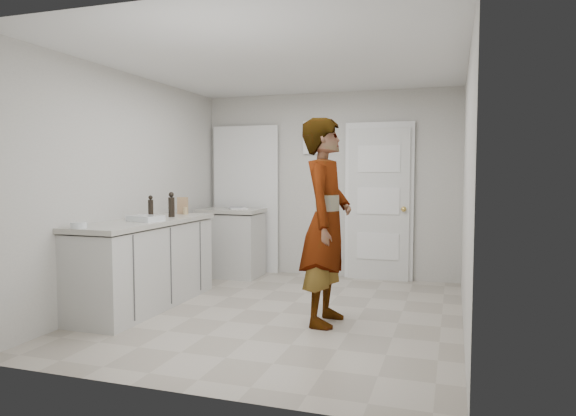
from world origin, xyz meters
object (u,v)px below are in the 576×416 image
(person, at_px, (326,222))
(oil_cruet_a, at_px, (171,205))
(spice_jar, at_px, (185,211))
(oil_cruet_b, at_px, (151,207))
(baking_dish, at_px, (146,219))
(egg_bowl, at_px, (79,225))
(cake_mix_box, at_px, (183,206))

(person, distance_m, oil_cruet_a, 1.91)
(spice_jar, relative_size, oil_cruet_b, 0.34)
(spice_jar, bearing_deg, person, -21.16)
(baking_dish, height_order, egg_bowl, baking_dish)
(egg_bowl, bearing_deg, baking_dish, 76.71)
(spice_jar, xyz_separation_m, baking_dish, (0.03, -0.87, -0.02))
(person, relative_size, oil_cruet_a, 6.87)
(spice_jar, distance_m, egg_bowl, 1.64)
(baking_dish, bearing_deg, person, 4.11)
(oil_cruet_b, height_order, egg_bowl, oil_cruet_b)
(egg_bowl, bearing_deg, cake_mix_box, 87.39)
(baking_dish, relative_size, egg_bowl, 2.68)
(oil_cruet_b, bearing_deg, egg_bowl, -93.48)
(oil_cruet_a, xyz_separation_m, oil_cruet_b, (-0.11, -0.24, -0.01))
(cake_mix_box, xyz_separation_m, oil_cruet_b, (-0.01, -0.66, 0.02))
(spice_jar, relative_size, oil_cruet_a, 0.31)
(oil_cruet_b, distance_m, egg_bowl, 1.05)
(oil_cruet_b, xyz_separation_m, baking_dish, (0.12, -0.28, -0.09))
(oil_cruet_a, relative_size, baking_dish, 0.73)
(baking_dish, bearing_deg, oil_cruet_a, 90.59)
(cake_mix_box, relative_size, egg_bowl, 1.40)
(oil_cruet_a, height_order, egg_bowl, oil_cruet_a)
(spice_jar, bearing_deg, baking_dish, -88.03)
(oil_cruet_b, relative_size, baking_dish, 0.66)
(cake_mix_box, height_order, oil_cruet_b, oil_cruet_b)
(cake_mix_box, relative_size, spice_jar, 2.32)
(person, bearing_deg, egg_bowl, 114.75)
(person, bearing_deg, oil_cruet_b, 86.80)
(cake_mix_box, height_order, spice_jar, cake_mix_box)
(oil_cruet_b, bearing_deg, oil_cruet_a, 64.79)
(person, xyz_separation_m, cake_mix_box, (-1.97, 0.80, 0.06))
(cake_mix_box, distance_m, oil_cruet_a, 0.43)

